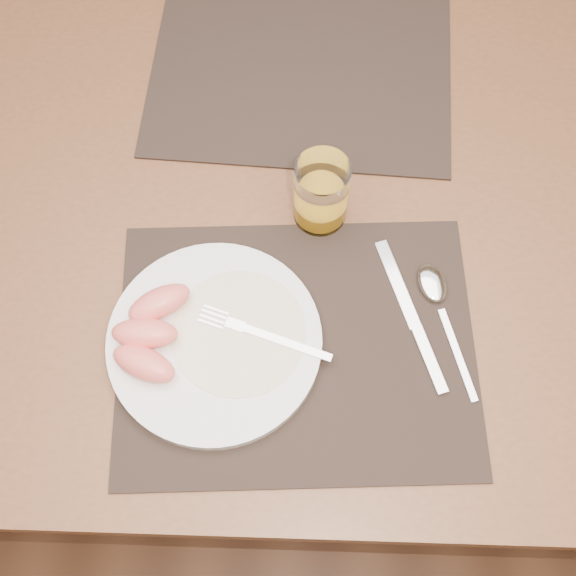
# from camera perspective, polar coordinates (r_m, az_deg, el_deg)

# --- Properties ---
(ground) EXTENTS (5.00, 5.00, 0.00)m
(ground) POSITION_cam_1_polar(r_m,az_deg,el_deg) (1.70, 0.21, -5.92)
(ground) COLOR #55321D
(ground) RESTS_ON ground
(table) EXTENTS (1.40, 0.90, 0.75)m
(table) POSITION_cam_1_polar(r_m,az_deg,el_deg) (1.08, 0.34, 4.92)
(table) COLOR brown
(table) RESTS_ON ground
(placemat_near) EXTENTS (0.47, 0.37, 0.00)m
(placemat_near) POSITION_cam_1_polar(r_m,az_deg,el_deg) (0.92, 0.67, -4.67)
(placemat_near) COLOR black
(placemat_near) RESTS_ON table
(placemat_far) EXTENTS (0.47, 0.37, 0.00)m
(placemat_far) POSITION_cam_1_polar(r_m,az_deg,el_deg) (1.14, 1.02, 16.77)
(placemat_far) COLOR black
(placemat_far) RESTS_ON table
(plate) EXTENTS (0.27, 0.27, 0.02)m
(plate) POSITION_cam_1_polar(r_m,az_deg,el_deg) (0.91, -5.82, -4.22)
(plate) COLOR white
(plate) RESTS_ON placemat_near
(plate_dressing) EXTENTS (0.17, 0.17, 0.00)m
(plate_dressing) POSITION_cam_1_polar(r_m,az_deg,el_deg) (0.90, -3.94, -3.51)
(plate_dressing) COLOR white
(plate_dressing) RESTS_ON plate
(fork) EXTENTS (0.17, 0.07, 0.00)m
(fork) POSITION_cam_1_polar(r_m,az_deg,el_deg) (0.90, -2.75, -3.42)
(fork) COLOR silver
(fork) RESTS_ON plate
(knife) EXTENTS (0.09, 0.21, 0.01)m
(knife) POSITION_cam_1_polar(r_m,az_deg,el_deg) (0.93, 10.07, -3.11)
(knife) COLOR silver
(knife) RESTS_ON placemat_near
(spoon) EXTENTS (0.07, 0.19, 0.01)m
(spoon) POSITION_cam_1_polar(r_m,az_deg,el_deg) (0.95, 11.60, -0.40)
(spoon) COLOR silver
(spoon) RESTS_ON placemat_near
(juice_glass) EXTENTS (0.07, 0.07, 0.11)m
(juice_glass) POSITION_cam_1_polar(r_m,az_deg,el_deg) (0.95, 2.63, 7.34)
(juice_glass) COLOR white
(juice_glass) RESTS_ON placemat_near
(grapefruit_wedges) EXTENTS (0.10, 0.15, 0.03)m
(grapefruit_wedges) POSITION_cam_1_polar(r_m,az_deg,el_deg) (0.90, -10.89, -3.50)
(grapefruit_wedges) COLOR #F17162
(grapefruit_wedges) RESTS_ON plate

